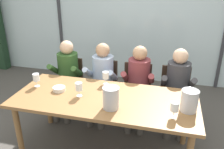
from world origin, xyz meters
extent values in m
plane|color=#4C4742|center=(0.00, 1.00, 0.00)|extent=(14.00, 14.00, 0.00)
cube|color=silver|center=(0.00, 2.34, 1.30)|extent=(7.37, 0.03, 2.60)
cube|color=#38383D|center=(-1.66, 2.32, 1.30)|extent=(0.06, 0.06, 2.60)
cube|color=#568942|center=(0.00, 6.56, 0.98)|extent=(13.37, 2.40, 1.95)
cube|color=olive|center=(0.00, 0.00, 0.74)|extent=(2.17, 0.93, 0.04)
cylinder|color=olive|center=(-0.99, -0.37, 0.36)|extent=(0.07, 0.07, 0.72)
cylinder|color=olive|center=(-0.99, 0.37, 0.36)|extent=(0.07, 0.07, 0.72)
cylinder|color=olive|center=(0.99, 0.37, 0.36)|extent=(0.07, 0.07, 0.72)
cube|color=#332319|center=(-0.87, 0.77, 0.43)|extent=(0.46, 0.46, 0.03)
cube|color=#332319|center=(-0.86, 0.97, 0.66)|extent=(0.42, 0.06, 0.42)
cylinder|color=#332319|center=(-1.07, 0.59, 0.21)|extent=(0.04, 0.04, 0.42)
cylinder|color=#332319|center=(-0.69, 0.57, 0.21)|extent=(0.04, 0.04, 0.42)
cylinder|color=#332319|center=(-1.05, 0.97, 0.21)|extent=(0.04, 0.04, 0.42)
cylinder|color=#332319|center=(-0.67, 0.95, 0.21)|extent=(0.04, 0.04, 0.42)
cube|color=#332319|center=(-0.31, 0.81, 0.43)|extent=(0.50, 0.50, 0.03)
cube|color=#332319|center=(-0.29, 1.01, 0.66)|extent=(0.42, 0.10, 0.42)
cylinder|color=#332319|center=(-0.53, 0.65, 0.21)|extent=(0.04, 0.04, 0.42)
cylinder|color=#332319|center=(-0.15, 0.60, 0.21)|extent=(0.04, 0.04, 0.42)
cylinder|color=#332319|center=(-0.48, 1.03, 0.21)|extent=(0.04, 0.04, 0.42)
cylinder|color=#332319|center=(-0.10, 0.98, 0.21)|extent=(0.04, 0.04, 0.42)
cube|color=#332319|center=(0.25, 0.77, 0.43)|extent=(0.44, 0.44, 0.03)
cube|color=#332319|center=(0.25, 0.97, 0.66)|extent=(0.42, 0.04, 0.42)
cylinder|color=#332319|center=(0.07, 0.58, 0.21)|extent=(0.04, 0.04, 0.42)
cylinder|color=#332319|center=(0.45, 0.59, 0.21)|extent=(0.04, 0.04, 0.42)
cylinder|color=#332319|center=(0.06, 0.96, 0.21)|extent=(0.04, 0.04, 0.42)
cylinder|color=#332319|center=(0.44, 0.97, 0.21)|extent=(0.04, 0.04, 0.42)
cube|color=#332319|center=(0.83, 0.78, 0.43)|extent=(0.46, 0.46, 0.03)
cube|color=#332319|center=(0.82, 0.98, 0.66)|extent=(0.42, 0.05, 0.42)
cylinder|color=#332319|center=(0.64, 0.59, 0.21)|extent=(0.04, 0.04, 0.42)
cylinder|color=#332319|center=(1.02, 0.60, 0.21)|extent=(0.04, 0.04, 0.42)
cylinder|color=#332319|center=(0.63, 0.97, 0.21)|extent=(0.04, 0.04, 0.42)
cylinder|color=#332319|center=(1.01, 0.98, 0.21)|extent=(0.04, 0.04, 0.42)
cylinder|color=#2D5123|center=(-0.84, 0.82, 0.73)|extent=(0.33, 0.33, 0.52)
sphere|color=#DBAD89|center=(-0.84, 0.82, 1.08)|extent=(0.21, 0.21, 0.21)
cube|color=#47423D|center=(-0.92, 0.61, 0.47)|extent=(0.15, 0.41, 0.13)
cube|color=#47423D|center=(-0.74, 0.62, 0.47)|extent=(0.15, 0.41, 0.13)
cylinder|color=#47423D|center=(-0.91, 0.41, 0.22)|extent=(0.10, 0.10, 0.45)
cylinder|color=#47423D|center=(-0.73, 0.42, 0.22)|extent=(0.10, 0.10, 0.45)
cylinder|color=#2D5123|center=(-1.02, 0.69, 0.75)|extent=(0.09, 0.33, 0.26)
cylinder|color=#2D5123|center=(-0.64, 0.70, 0.75)|extent=(0.09, 0.33, 0.26)
cylinder|color=#9EB2D1|center=(-0.26, 0.82, 0.73)|extent=(0.33, 0.33, 0.52)
sphere|color=tan|center=(-0.26, 0.82, 1.08)|extent=(0.21, 0.21, 0.21)
cube|color=#47423D|center=(-0.36, 0.62, 0.47)|extent=(0.15, 0.40, 0.13)
cube|color=#47423D|center=(-0.18, 0.61, 0.47)|extent=(0.15, 0.40, 0.13)
cylinder|color=#47423D|center=(-0.37, 0.42, 0.22)|extent=(0.10, 0.10, 0.45)
cylinder|color=#47423D|center=(-0.19, 0.41, 0.22)|extent=(0.10, 0.10, 0.45)
cylinder|color=#9EB2D1|center=(-0.46, 0.70, 0.75)|extent=(0.09, 0.33, 0.26)
cylinder|color=#9EB2D1|center=(-0.08, 0.69, 0.75)|extent=(0.09, 0.33, 0.26)
cylinder|color=brown|center=(0.29, 0.82, 0.73)|extent=(0.33, 0.33, 0.52)
sphere|color=tan|center=(0.29, 0.82, 1.08)|extent=(0.21, 0.21, 0.21)
cube|color=#47423D|center=(0.21, 0.61, 0.47)|extent=(0.14, 0.40, 0.13)
cube|color=#47423D|center=(0.39, 0.62, 0.47)|extent=(0.14, 0.40, 0.13)
cylinder|color=#47423D|center=(0.21, 0.41, 0.22)|extent=(0.10, 0.10, 0.45)
cylinder|color=#47423D|center=(0.39, 0.42, 0.22)|extent=(0.10, 0.10, 0.45)
cylinder|color=brown|center=(0.10, 0.69, 0.75)|extent=(0.09, 0.33, 0.26)
cylinder|color=brown|center=(0.48, 0.70, 0.75)|extent=(0.09, 0.33, 0.26)
cylinder|color=#38383D|center=(0.84, 0.82, 0.73)|extent=(0.33, 0.33, 0.52)
sphere|color=#DBAD89|center=(0.84, 0.82, 1.08)|extent=(0.21, 0.21, 0.21)
cube|color=#47423D|center=(0.76, 0.61, 0.47)|extent=(0.14, 0.40, 0.13)
cube|color=#47423D|center=(0.94, 0.62, 0.47)|extent=(0.14, 0.40, 0.13)
cylinder|color=#47423D|center=(0.77, 0.41, 0.22)|extent=(0.10, 0.10, 0.45)
cylinder|color=#47423D|center=(0.95, 0.42, 0.22)|extent=(0.10, 0.10, 0.45)
cylinder|color=#38383D|center=(0.66, 0.69, 0.75)|extent=(0.09, 0.33, 0.26)
cylinder|color=#38383D|center=(1.04, 0.70, 0.75)|extent=(0.09, 0.33, 0.26)
cylinder|color=#B7B7BC|center=(0.95, -0.06, 0.88)|extent=(0.18, 0.18, 0.24)
torus|color=silver|center=(0.95, -0.06, 1.00)|extent=(0.19, 0.19, 0.01)
cylinder|color=#B7B7BC|center=(0.13, -0.21, 0.89)|extent=(0.18, 0.18, 0.24)
torus|color=silver|center=(0.13, -0.21, 1.01)|extent=(0.19, 0.19, 0.01)
cylinder|color=silver|center=(-0.60, 0.03, 0.79)|extent=(0.16, 0.16, 0.05)
cylinder|color=silver|center=(-0.09, 0.36, 0.77)|extent=(0.07, 0.07, 0.00)
cylinder|color=silver|center=(-0.09, 0.36, 0.80)|extent=(0.01, 0.01, 0.07)
cylinder|color=silver|center=(-0.09, 0.36, 0.89)|extent=(0.08, 0.08, 0.09)
cylinder|color=maroon|center=(-0.09, 0.36, 0.86)|extent=(0.07, 0.07, 0.04)
cylinder|color=silver|center=(-0.94, 0.07, 0.77)|extent=(0.07, 0.07, 0.00)
cylinder|color=silver|center=(-0.94, 0.07, 0.80)|extent=(0.01, 0.01, 0.07)
cylinder|color=silver|center=(-0.94, 0.07, 0.89)|extent=(0.08, 0.08, 0.09)
cylinder|color=maroon|center=(-0.94, 0.07, 0.86)|extent=(0.07, 0.07, 0.04)
cylinder|color=silver|center=(-0.30, -0.04, 0.77)|extent=(0.07, 0.07, 0.00)
cylinder|color=silver|center=(-0.30, -0.04, 0.80)|extent=(0.01, 0.01, 0.07)
cylinder|color=silver|center=(-0.30, -0.04, 0.89)|extent=(0.08, 0.08, 0.09)
cylinder|color=#560C1E|center=(-0.30, -0.04, 0.86)|extent=(0.07, 0.07, 0.04)
cylinder|color=silver|center=(0.80, -0.23, 0.77)|extent=(0.07, 0.07, 0.00)
cylinder|color=silver|center=(0.80, -0.23, 0.80)|extent=(0.01, 0.01, 0.07)
cylinder|color=silver|center=(0.80, -0.23, 0.89)|extent=(0.08, 0.08, 0.09)
cylinder|color=#560C1E|center=(0.80, -0.23, 0.86)|extent=(0.07, 0.07, 0.04)
camera|label=1|loc=(0.69, -2.35, 2.11)|focal=37.67mm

